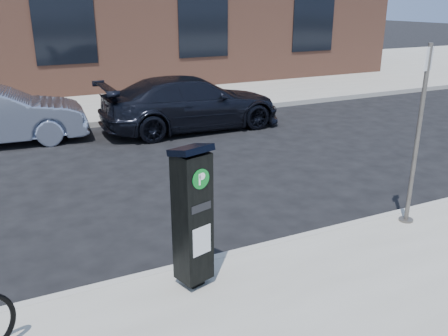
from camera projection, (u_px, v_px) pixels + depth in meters
ground at (221, 265)px, 6.27m from camera, size 120.00×120.00×0.00m
sidewalk_far at (63, 89)px, 18.11m from camera, size 60.00×12.00×0.15m
curb_near at (222, 260)px, 6.23m from camera, size 60.00×0.12×0.16m
curb_far at (96, 124)px, 13.04m from camera, size 60.00×0.12×0.16m
parking_kiosk at (192, 215)px, 5.30m from camera, size 0.48×0.45×1.72m
sign_pole at (417, 138)px, 6.74m from camera, size 0.22×0.21×2.62m
car_dark at (192, 103)px, 12.66m from camera, size 4.87×1.98×1.41m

